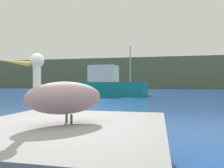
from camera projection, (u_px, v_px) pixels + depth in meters
name	position (u px, v px, depth m)	size (l,w,h in m)	color
hillside_backdrop	(155.00, 74.00, 64.47)	(140.00, 13.22, 8.34)	#5B664C
pier_dock	(65.00, 153.00, 2.80)	(2.51, 2.71, 0.74)	slate
pelican	(64.00, 97.00, 2.79)	(1.07, 1.10, 0.87)	gray
fishing_boat_teal	(107.00, 85.00, 23.17)	(8.17, 3.58, 5.05)	teal
fishing_boat_blue	(102.00, 85.00, 38.30)	(6.15, 4.06, 4.98)	blue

